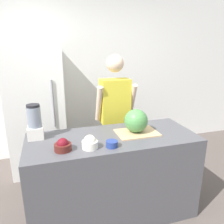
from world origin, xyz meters
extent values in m
cube|color=white|center=(0.00, 2.03, 1.30)|extent=(8.00, 0.06, 2.60)
cube|color=#4C4C51|center=(0.00, 0.35, 0.46)|extent=(1.71, 0.70, 0.91)
cube|color=white|center=(-0.77, 1.62, 0.89)|extent=(0.76, 0.74, 1.79)
cylinder|color=gray|center=(-0.54, 1.23, 1.07)|extent=(0.02, 0.02, 0.63)
cube|color=#333338|center=(0.24, 1.04, 0.41)|extent=(0.28, 0.18, 0.81)
cube|color=gold|center=(0.24, 1.04, 1.10)|extent=(0.37, 0.22, 0.58)
sphere|color=beige|center=(0.24, 1.04, 1.58)|extent=(0.22, 0.22, 0.22)
cylinder|color=beige|center=(0.01, 1.00, 1.09)|extent=(0.07, 0.23, 0.48)
cylinder|color=beige|center=(0.46, 1.00, 1.09)|extent=(0.07, 0.23, 0.48)
cube|color=tan|center=(0.27, 0.36, 0.92)|extent=(0.43, 0.30, 0.01)
sphere|color=#4C8C47|center=(0.26, 0.37, 1.05)|extent=(0.24, 0.24, 0.24)
cylinder|color=#511E19|center=(-0.51, 0.19, 0.94)|extent=(0.15, 0.15, 0.06)
sphere|color=maroon|center=(-0.51, 0.19, 0.98)|extent=(0.10, 0.10, 0.10)
cylinder|color=white|center=(-0.27, 0.17, 0.95)|extent=(0.14, 0.14, 0.07)
sphere|color=white|center=(-0.27, 0.17, 0.98)|extent=(0.11, 0.11, 0.11)
cylinder|color=navy|center=(-0.08, 0.13, 0.94)|extent=(0.11, 0.11, 0.06)
cube|color=silver|center=(-0.74, 0.54, 0.97)|extent=(0.15, 0.15, 0.12)
cylinder|color=gray|center=(-0.74, 0.54, 1.13)|extent=(0.13, 0.13, 0.20)
cylinder|color=black|center=(-0.74, 0.54, 1.25)|extent=(0.12, 0.12, 0.02)
camera|label=1|loc=(-0.60, -1.60, 1.79)|focal=35.00mm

